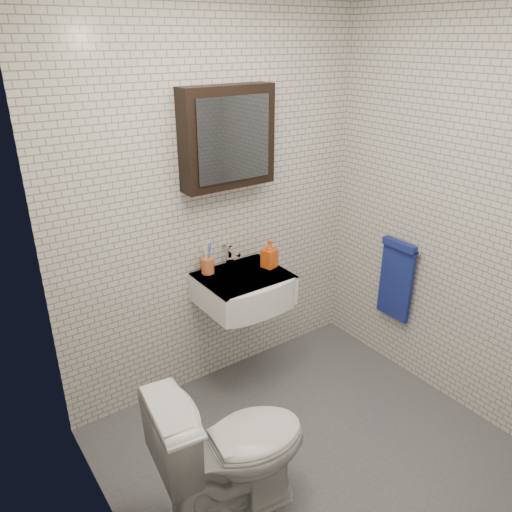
# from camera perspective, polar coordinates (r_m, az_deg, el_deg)

# --- Properties ---
(ground) EXTENTS (2.20, 2.00, 0.01)m
(ground) POSITION_cam_1_polar(r_m,az_deg,el_deg) (3.18, 6.31, -21.45)
(ground) COLOR #4B4E53
(ground) RESTS_ON ground
(room_shell) EXTENTS (2.22, 2.02, 2.51)m
(room_shell) POSITION_cam_1_polar(r_m,az_deg,el_deg) (2.37, 7.88, 4.20)
(room_shell) COLOR silver
(room_shell) RESTS_ON ground
(washbasin) EXTENTS (0.55, 0.50, 0.20)m
(washbasin) POSITION_cam_1_polar(r_m,az_deg,el_deg) (3.22, -1.04, -3.92)
(washbasin) COLOR white
(washbasin) RESTS_ON room_shell
(faucet) EXTENTS (0.06, 0.20, 0.15)m
(faucet) POSITION_cam_1_polar(r_m,az_deg,el_deg) (3.29, -2.98, -0.13)
(faucet) COLOR silver
(faucet) RESTS_ON washbasin
(mirror_cabinet) EXTENTS (0.60, 0.15, 0.60)m
(mirror_cabinet) POSITION_cam_1_polar(r_m,az_deg,el_deg) (3.06, -3.26, 13.36)
(mirror_cabinet) COLOR black
(mirror_cabinet) RESTS_ON room_shell
(towel_rail) EXTENTS (0.09, 0.30, 0.58)m
(towel_rail) POSITION_cam_1_polar(r_m,az_deg,el_deg) (3.60, 15.75, -2.28)
(towel_rail) COLOR silver
(towel_rail) RESTS_ON room_shell
(toothbrush_cup) EXTENTS (0.11, 0.11, 0.23)m
(toothbrush_cup) POSITION_cam_1_polar(r_m,az_deg,el_deg) (3.22, -5.55, -1.01)
(toothbrush_cup) COLOR #D26234
(toothbrush_cup) RESTS_ON washbasin
(soap_bottle) EXTENTS (0.10, 0.10, 0.19)m
(soap_bottle) POSITION_cam_1_polar(r_m,az_deg,el_deg) (3.27, 1.54, 0.25)
(soap_bottle) COLOR orange
(soap_bottle) RESTS_ON washbasin
(toilet) EXTENTS (0.82, 0.53, 0.78)m
(toilet) POSITION_cam_1_polar(r_m,az_deg,el_deg) (2.64, -2.72, -21.11)
(toilet) COLOR silver
(toilet) RESTS_ON ground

